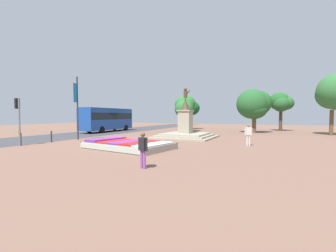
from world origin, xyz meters
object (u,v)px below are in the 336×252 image
(traffic_light_near_crossing, at_px, (18,113))
(pedestrian_near_planter, at_px, (248,133))
(kerb_bollard_south, at_px, (21,139))
(statue_monument, at_px, (185,130))
(banner_pole, at_px, (77,106))
(flower_planter, at_px, (127,145))
(city_bus, at_px, (108,118))
(pedestrian_with_handbag, at_px, (143,148))
(kerb_bollard_mid_a, at_px, (51,136))

(traffic_light_near_crossing, height_order, pedestrian_near_planter, traffic_light_near_crossing)
(pedestrian_near_planter, distance_m, kerb_bollard_south, 17.54)
(statue_monument, bearing_deg, banner_pole, -144.19)
(flower_planter, height_order, pedestrian_near_planter, pedestrian_near_planter)
(city_bus, height_order, kerb_bollard_south, city_bus)
(traffic_light_near_crossing, relative_size, pedestrian_with_handbag, 2.28)
(traffic_light_near_crossing, xyz_separation_m, pedestrian_near_planter, (15.95, 7.52, -1.54))
(traffic_light_near_crossing, xyz_separation_m, banner_pole, (0.54, 5.20, 0.71))
(city_bus, xyz_separation_m, pedestrian_with_handbag, (16.74, -17.37, -1.02))
(pedestrian_with_handbag, xyz_separation_m, kerb_bollard_mid_a, (-12.36, 4.91, -0.40))
(flower_planter, xyz_separation_m, statue_monument, (1.01, 8.96, 0.52))
(pedestrian_with_handbag, bearing_deg, banner_pole, 148.10)
(traffic_light_near_crossing, distance_m, pedestrian_with_handbag, 12.85)
(statue_monument, distance_m, traffic_light_near_crossing, 14.86)
(banner_pole, xyz_separation_m, pedestrian_with_handbag, (12.00, -7.47, -2.31))
(banner_pole, relative_size, kerb_bollard_south, 5.98)
(traffic_light_near_crossing, height_order, city_bus, traffic_light_near_crossing)
(flower_planter, relative_size, traffic_light_near_crossing, 1.81)
(flower_planter, relative_size, statue_monument, 1.12)
(pedestrian_near_planter, xyz_separation_m, kerb_bollard_south, (-15.88, -7.45, -0.44))
(kerb_bollard_mid_a, bearing_deg, pedestrian_near_planter, 17.23)
(statue_monument, bearing_deg, pedestrian_near_planter, -30.70)
(pedestrian_near_planter, bearing_deg, pedestrian_with_handbag, -109.14)
(city_bus, xyz_separation_m, kerb_bollard_mid_a, (4.38, -12.46, -1.41))
(statue_monument, distance_m, banner_pole, 11.03)
(flower_planter, xyz_separation_m, kerb_bollard_mid_a, (-8.07, 0.10, 0.27))
(city_bus, bearing_deg, banner_pole, -64.41)
(banner_pole, xyz_separation_m, kerb_bollard_mid_a, (-0.36, -2.56, -2.70))
(city_bus, relative_size, pedestrian_near_planter, 5.70)
(kerb_bollard_south, bearing_deg, flower_planter, 16.71)
(traffic_light_near_crossing, bearing_deg, statue_monument, 51.11)
(pedestrian_with_handbag, bearing_deg, kerb_bollard_mid_a, 158.35)
(pedestrian_near_planter, relative_size, kerb_bollard_mid_a, 1.68)
(city_bus, bearing_deg, traffic_light_near_crossing, -74.47)
(traffic_light_near_crossing, height_order, kerb_bollard_mid_a, traffic_light_near_crossing)
(flower_planter, height_order, pedestrian_with_handbag, pedestrian_with_handbag)
(pedestrian_near_planter, bearing_deg, traffic_light_near_crossing, -154.74)
(banner_pole, height_order, pedestrian_with_handbag, banner_pole)
(statue_monument, height_order, kerb_bollard_mid_a, statue_monument)
(pedestrian_near_planter, bearing_deg, kerb_bollard_south, -154.87)
(pedestrian_with_handbag, bearing_deg, kerb_bollard_south, 169.34)
(statue_monument, bearing_deg, kerb_bollard_south, -128.86)
(traffic_light_near_crossing, bearing_deg, pedestrian_with_handbag, -10.27)
(city_bus, relative_size, kerb_bollard_south, 9.46)
(statue_monument, height_order, traffic_light_near_crossing, statue_monument)
(statue_monument, relative_size, banner_pole, 0.98)
(flower_planter, distance_m, banner_pole, 8.68)
(traffic_light_near_crossing, distance_m, kerb_bollard_mid_a, 3.31)
(flower_planter, bearing_deg, pedestrian_with_handbag, -48.25)
(kerb_bollard_mid_a, bearing_deg, city_bus, 109.35)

